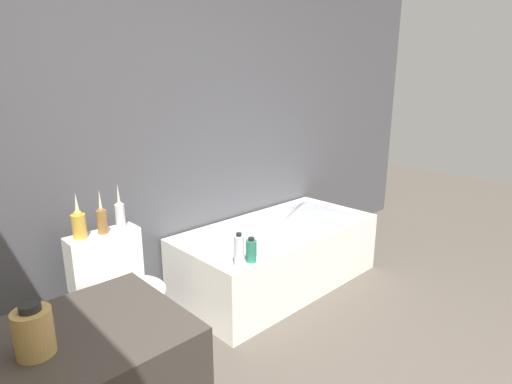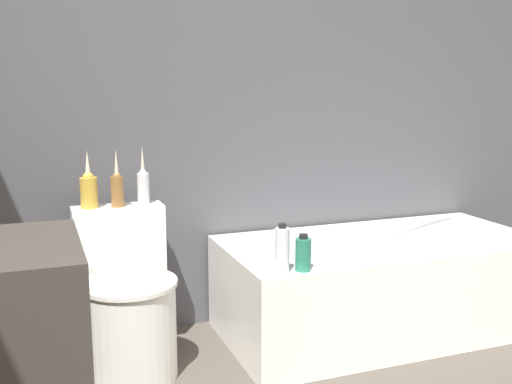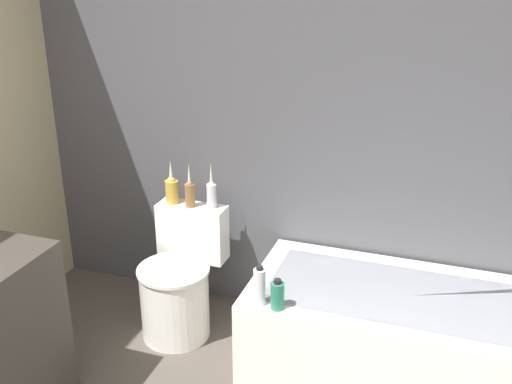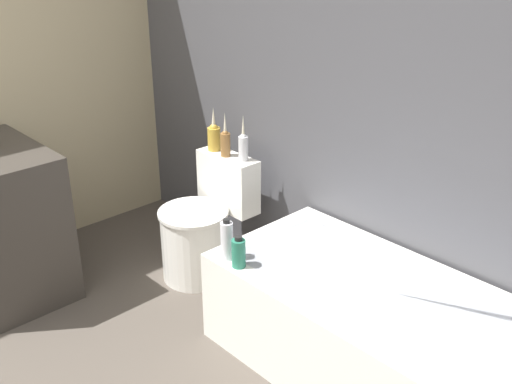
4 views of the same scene
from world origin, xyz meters
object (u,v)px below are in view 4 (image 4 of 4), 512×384
Objects in this scene: toilet at (203,229)px; vase_bronze at (243,146)px; vase_gold at (214,136)px; shampoo_bottle_tall at (227,240)px; shampoo_bottle_short at (239,253)px; vase_silver at (225,142)px; bathtub at (380,335)px.

toilet is 2.60× the size of vase_bronze.
shampoo_bottle_tall is (0.73, -0.53, -0.22)m from vase_gold.
vase_gold is 1.66× the size of shampoo_bottle_short.
vase_silver is 0.97× the size of vase_bronze.
vase_bronze is (-1.17, 0.22, 0.56)m from bathtub.
bathtub is at bearing 28.86° from shampoo_bottle_short.
vase_silver is 0.90m from shampoo_bottle_short.
shampoo_bottle_short is at bearing -36.78° from vase_silver.
shampoo_bottle_tall is (0.48, -0.54, -0.22)m from vase_bronze.
shampoo_bottle_short is (0.82, -0.54, -0.25)m from vase_gold.
toilet is at bearing -90.00° from vase_silver.
vase_gold is 0.93m from shampoo_bottle_tall.
shampoo_bottle_tall is at bearing -48.55° from vase_bronze.
shampoo_bottle_tall is at bearing -40.38° from vase_silver.
bathtub is at bearing -10.67° from vase_bronze.
vase_gold is 1.25× the size of shampoo_bottle_tall.
vase_bronze is 0.76m from shampoo_bottle_tall.
shampoo_bottle_short is (0.70, -0.33, 0.26)m from toilet.
vase_gold is 0.25m from vase_bronze.
shampoo_bottle_short is (0.57, -0.55, -0.25)m from vase_bronze.
shampoo_bottle_tall is 1.33× the size of shampoo_bottle_short.
vase_gold reaches higher than bathtub.
vase_bronze is at bearing 169.33° from bathtub.
shampoo_bottle_short is at bearing -151.14° from bathtub.
bathtub is 6.09× the size of vase_silver.
toilet is 0.54m from vase_silver.
bathtub is 7.63× the size of shampoo_bottle_tall.
vase_bronze reaches higher than toilet.
vase_bronze reaches higher than vase_gold.
vase_bronze is at bearing 13.18° from vase_silver.
vase_gold is at bearing 143.96° from shampoo_bottle_tall.
shampoo_bottle_tall is at bearing -36.04° from vase_gold.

